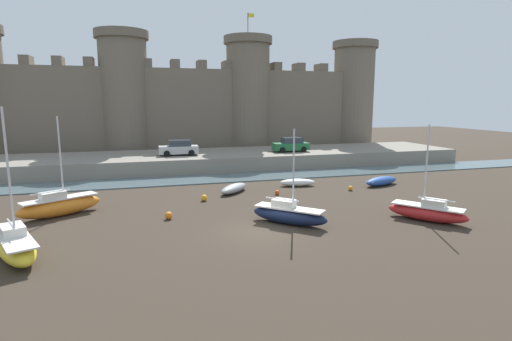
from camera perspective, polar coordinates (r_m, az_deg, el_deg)
The scene contains 17 objects.
ground_plane at distance 22.91m, azimuth 0.57°, elevation -8.59°, with size 160.00×160.00×0.00m, color #382D23.
water_channel at distance 38.01m, azimuth -6.33°, elevation -1.16°, with size 80.00×4.50×0.10m, color slate.
quay_road at distance 44.96m, azimuth -7.92°, elevation 1.47°, with size 60.07×10.00×1.60m, color gray.
castle at distance 53.77m, azimuth -9.52°, elevation 9.50°, with size 54.54×6.48×18.81m.
rowboat_foreground_centre at distance 32.22m, azimuth -3.19°, elevation -2.54°, with size 3.20×3.39×0.68m.
sailboat_near_channel_left at distance 28.53m, azimuth -26.23°, elevation -4.49°, with size 5.12×3.75×6.35m.
rowboat_midflat_right at distance 34.81m, azimuth 5.94°, elevation -1.68°, with size 3.19×1.60×0.65m.
sailboat_foreground_left at distance 24.05m, azimuth 4.71°, elevation -6.23°, with size 4.26×4.22×5.70m.
rowboat_foreground_right at distance 36.62m, azimuth 17.48°, elevation -1.42°, with size 3.93×2.37×0.77m.
sailboat_near_channel_right at distance 26.75m, azimuth 23.31°, elevation -5.42°, with size 3.90×4.51×5.90m.
sailboat_midflat_left at distance 21.98m, azimuth -31.15°, elevation -9.12°, with size 3.39×5.26×7.02m.
mooring_buoy_off_centre at distance 25.56m, azimuth -12.39°, elevation -6.30°, with size 0.48×0.48×0.48m, color orange.
mooring_buoy_near_channel at distance 31.46m, azimuth 3.03°, elevation -3.16°, with size 0.37×0.37×0.37m, color #E04C1E.
mooring_buoy_mid_mud at distance 33.83m, azimuth 13.34°, elevation -2.47°, with size 0.40×0.40×0.40m, color orange.
mooring_buoy_near_shore at distance 29.73m, azimuth -7.42°, elevation -3.89°, with size 0.47×0.47×0.47m, color orange.
car_quay_centre_east at distance 45.91m, azimuth 5.03°, elevation 3.68°, with size 4.13×1.94×1.62m.
car_quay_east at distance 43.33m, azimuth -10.96°, elevation 3.18°, with size 4.13×1.94×1.62m.
Camera 1 is at (-6.22, -20.83, 7.21)m, focal length 28.00 mm.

